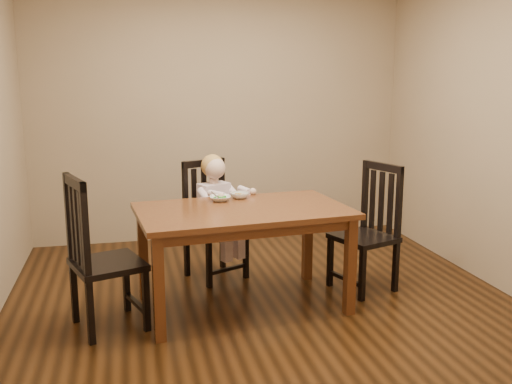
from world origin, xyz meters
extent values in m
cube|color=#40230D|center=(0.00, 0.00, 0.00)|extent=(4.00, 4.00, 0.01)
cube|color=#9F8464|center=(0.00, 2.00, 1.35)|extent=(4.00, 0.01, 2.70)
cube|color=#9F8464|center=(0.00, -2.00, 1.35)|extent=(4.00, 0.01, 2.70)
cube|color=#9F8464|center=(2.00, 0.00, 1.35)|extent=(0.01, 4.00, 2.70)
cube|color=#552613|center=(-0.17, 0.01, 0.76)|extent=(1.65, 1.08, 0.04)
cube|color=#552613|center=(-0.17, 0.01, 0.70)|extent=(1.51, 0.95, 0.08)
cube|color=#552613|center=(-0.84, -0.45, 0.37)|extent=(0.08, 0.08, 0.74)
cube|color=#552613|center=(0.58, -0.32, 0.37)|extent=(0.08, 0.08, 0.74)
cube|color=#552613|center=(-0.92, 0.34, 0.37)|extent=(0.08, 0.08, 0.74)
cube|color=#552613|center=(0.50, 0.48, 0.37)|extent=(0.08, 0.08, 0.74)
cube|color=black|center=(-0.27, 0.70, 0.44)|extent=(0.58, 0.57, 0.04)
cube|color=black|center=(-0.17, 0.95, 0.21)|extent=(0.05, 0.05, 0.42)
cube|color=black|center=(-0.52, 0.79, 0.21)|extent=(0.05, 0.05, 0.42)
cube|color=black|center=(-0.02, 0.62, 0.21)|extent=(0.05, 0.05, 0.42)
cube|color=black|center=(-0.37, 0.46, 0.21)|extent=(0.05, 0.05, 0.42)
cube|color=black|center=(-0.17, 0.95, 0.75)|extent=(0.05, 0.05, 0.58)
cube|color=black|center=(-0.52, 0.79, 0.75)|extent=(0.05, 0.05, 0.58)
cube|color=black|center=(-0.35, 0.87, 1.01)|extent=(0.40, 0.21, 0.06)
cube|color=black|center=(-0.25, 0.91, 0.72)|extent=(0.05, 0.04, 0.50)
cube|color=black|center=(-0.35, 0.87, 0.72)|extent=(0.05, 0.04, 0.50)
cube|color=black|center=(-0.44, 0.83, 0.72)|extent=(0.05, 0.04, 0.50)
cube|color=black|center=(-1.17, -0.14, 0.47)|extent=(0.58, 0.60, 0.04)
cube|color=black|center=(-1.42, 0.00, 0.22)|extent=(0.06, 0.06, 0.44)
cube|color=black|center=(-1.29, -0.39, 0.22)|extent=(0.06, 0.06, 0.44)
cube|color=black|center=(-1.05, 0.12, 0.22)|extent=(0.06, 0.06, 0.44)
cube|color=black|center=(-0.92, -0.27, 0.22)|extent=(0.06, 0.06, 0.44)
cube|color=black|center=(-1.42, 0.00, 0.80)|extent=(0.06, 0.06, 0.62)
cube|color=black|center=(-1.29, -0.39, 0.80)|extent=(0.06, 0.06, 0.62)
cube|color=black|center=(-1.36, -0.20, 1.07)|extent=(0.18, 0.44, 0.07)
cube|color=black|center=(-1.39, -0.10, 0.76)|extent=(0.04, 0.05, 0.53)
cube|color=black|center=(-1.36, -0.20, 0.76)|extent=(0.04, 0.05, 0.53)
cube|color=black|center=(-1.32, -0.30, 0.76)|extent=(0.04, 0.05, 0.53)
cube|color=black|center=(0.88, 0.14, 0.44)|extent=(0.56, 0.58, 0.04)
cube|color=black|center=(1.12, 0.02, 0.21)|extent=(0.05, 0.05, 0.42)
cube|color=black|center=(0.99, 0.39, 0.21)|extent=(0.05, 0.05, 0.42)
cube|color=black|center=(0.77, -0.10, 0.21)|extent=(0.05, 0.05, 0.42)
cube|color=black|center=(0.64, 0.27, 0.21)|extent=(0.05, 0.05, 0.42)
cube|color=black|center=(1.12, 0.02, 0.76)|extent=(0.05, 0.05, 0.59)
cube|color=black|center=(0.99, 0.39, 0.76)|extent=(0.05, 0.05, 0.59)
cube|color=black|center=(1.06, 0.21, 1.02)|extent=(0.18, 0.42, 0.06)
cube|color=black|center=(1.09, 0.11, 0.73)|extent=(0.04, 0.05, 0.51)
cube|color=black|center=(1.06, 0.21, 0.73)|extent=(0.04, 0.05, 0.51)
cube|color=black|center=(1.02, 0.30, 0.73)|extent=(0.04, 0.05, 0.51)
imported|color=silver|center=(-0.30, 0.29, 0.81)|extent=(0.19, 0.19, 0.04)
imported|color=silver|center=(-0.12, 0.36, 0.81)|extent=(0.20, 0.20, 0.05)
cube|color=silver|center=(-0.33, 0.27, 0.84)|extent=(0.07, 0.13, 0.05)
cube|color=silver|center=(-0.33, 0.27, 0.82)|extent=(0.04, 0.05, 0.01)
camera|label=1|loc=(-1.02, -4.09, 1.78)|focal=40.00mm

